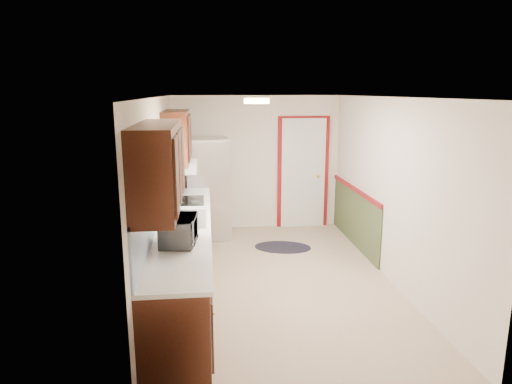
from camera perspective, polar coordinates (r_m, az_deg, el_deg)
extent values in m
cube|color=tan|center=(6.20, 2.67, -11.00)|extent=(3.20, 5.20, 0.12)
cube|color=white|center=(5.69, 2.92, 11.76)|extent=(3.20, 5.20, 0.12)
cube|color=white|center=(8.27, 0.08, 3.66)|extent=(3.20, 0.10, 2.40)
cube|color=white|center=(3.49, 9.30, -9.09)|extent=(3.20, 0.10, 2.40)
cube|color=white|center=(5.79, -12.03, -0.47)|extent=(0.10, 5.20, 2.40)
cube|color=white|center=(6.24, 16.53, 0.22)|extent=(0.10, 5.20, 2.40)
cube|color=#33150B|center=(5.70, -8.94, -8.45)|extent=(0.60, 4.00, 0.90)
cube|color=silver|center=(5.55, -8.95, -3.90)|extent=(0.63, 4.00, 0.04)
cube|color=#5691D3|center=(5.50, -12.21, -1.01)|extent=(0.02, 4.00, 0.55)
cube|color=#33150B|center=(4.09, -12.14, 3.12)|extent=(0.35, 1.40, 0.75)
cube|color=#33150B|center=(6.76, -9.89, 6.83)|extent=(0.35, 1.20, 0.75)
cube|color=white|center=(5.52, -12.27, 3.33)|extent=(0.02, 1.00, 0.90)
cube|color=#DD5429|center=(5.47, -11.97, 6.96)|extent=(0.05, 1.12, 0.24)
cube|color=#B7B7BC|center=(5.64, -8.97, -3.37)|extent=(0.52, 0.82, 0.02)
cube|color=white|center=(6.87, -9.30, 3.15)|extent=(0.45, 0.60, 0.15)
cube|color=maroon|center=(8.40, 5.88, 2.36)|extent=(0.94, 0.05, 2.08)
cube|color=white|center=(8.38, 5.92, 2.32)|extent=(0.80, 0.04, 2.00)
cube|color=#3F4C2B|center=(7.64, 12.24, -3.14)|extent=(0.02, 2.30, 0.90)
cube|color=maroon|center=(7.52, 12.31, 0.31)|extent=(0.04, 2.30, 0.06)
cylinder|color=#FFD88C|center=(5.45, 0.08, 11.33)|extent=(0.30, 0.30, 0.06)
imported|color=white|center=(4.73, -9.64, -4.43)|extent=(0.32, 0.53, 0.34)
cube|color=#B7B7BC|center=(7.80, -6.10, 0.48)|extent=(0.79, 0.75, 1.71)
cylinder|color=black|center=(7.46, -7.89, -0.80)|extent=(0.02, 0.02, 1.20)
ellipsoid|color=black|center=(7.43, 3.36, -6.89)|extent=(1.02, 0.79, 0.01)
cube|color=black|center=(6.55, -8.61, -1.07)|extent=(0.47, 0.57, 0.02)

